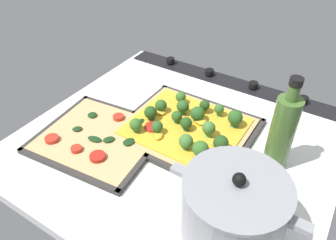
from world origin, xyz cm
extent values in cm
cube|color=white|center=(0.00, 0.00, -1.50)|extent=(77.10, 72.95, 3.00)
cube|color=black|center=(0.00, -32.98, 0.40)|extent=(74.02, 7.00, 0.80)
cylinder|color=black|center=(-23.13, -32.98, 1.70)|extent=(2.80, 2.80, 1.80)
cylinder|color=black|center=(-7.71, -32.98, 1.70)|extent=(2.80, 2.80, 1.80)
cylinder|color=black|center=(7.71, -32.98, 1.70)|extent=(2.80, 2.80, 1.80)
cylinder|color=black|center=(23.13, -32.98, 1.70)|extent=(2.80, 2.80, 1.80)
cube|color=#33302D|center=(-0.29, -3.63, 0.25)|extent=(33.54, 29.80, 0.50)
cube|color=#33302D|center=(-0.22, -17.85, 0.65)|extent=(33.40, 1.36, 1.30)
cube|color=#33302D|center=(-0.36, 10.59, 0.65)|extent=(33.40, 1.36, 1.30)
cube|color=#33302D|center=(-16.39, -3.71, 0.65)|extent=(1.35, 29.64, 1.30)
cube|color=#33302D|center=(15.81, -3.55, 0.65)|extent=(1.35, 29.64, 1.30)
cube|color=tan|center=(-0.29, -3.63, 1.00)|extent=(31.13, 27.39, 1.00)
cube|color=gold|center=(-0.29, -3.63, 1.70)|extent=(28.64, 24.65, 0.40)
cone|color=#4D8B3F|center=(2.92, -3.58, 2.36)|extent=(1.60, 1.60, 0.92)
sphere|color=#2D5B23|center=(2.92, -3.58, 3.91)|extent=(2.90, 2.90, 2.90)
cone|color=#5B9F46|center=(-5.26, -12.28, 2.50)|extent=(1.47, 1.47, 1.21)
sphere|color=#386B28|center=(-5.26, -12.28, 4.11)|extent=(2.67, 2.67, 2.67)
cone|color=#68AD54|center=(-6.69, -3.12, 2.55)|extent=(1.86, 1.86, 1.29)
sphere|color=#427533|center=(-6.69, -3.12, 4.46)|extent=(3.39, 3.39, 3.39)
cone|color=#427635|center=(-1.22, -11.54, 2.56)|extent=(1.58, 1.58, 1.32)
sphere|color=#264C1C|center=(-1.22, -11.54, 4.30)|extent=(2.87, 2.87, 2.87)
cone|color=#4D8B3F|center=(-10.68, -10.39, 2.54)|extent=(2.17, 2.17, 1.27)
sphere|color=#2D5B23|center=(-10.68, -10.39, 4.65)|extent=(3.94, 3.94, 3.94)
cone|color=#5B9F46|center=(-8.40, 4.53, 2.33)|extent=(2.13, 2.13, 0.85)
sphere|color=#386B28|center=(-8.40, 4.53, 4.21)|extent=(3.88, 3.88, 3.88)
cone|color=#4D8B3F|center=(9.12, -5.37, 2.31)|extent=(1.83, 1.83, 0.82)
sphere|color=#2D5B23|center=(9.12, -5.37, 3.97)|extent=(3.33, 3.33, 3.33)
cone|color=#5B9F46|center=(9.89, 5.19, 2.37)|extent=(1.80, 1.80, 0.94)
sphere|color=#386B28|center=(9.89, 5.19, 4.07)|extent=(3.28, 3.28, 3.28)
cone|color=#427635|center=(-0.71, -2.22, 2.38)|extent=(1.72, 1.72, 0.95)
sphere|color=#264C1C|center=(-0.71, -2.22, 4.02)|extent=(3.12, 3.12, 3.12)
cone|color=#4D8B3F|center=(4.85, 2.84, 2.40)|extent=(1.61, 1.61, 0.99)
sphere|color=#2D5B23|center=(4.85, 2.84, 3.99)|extent=(2.93, 2.93, 2.93)
cone|color=#68AD54|center=(-4.16, 3.93, 2.34)|extent=(1.92, 1.92, 0.88)
sphere|color=#427533|center=(-4.16, 3.93, 4.09)|extent=(3.50, 3.50, 3.50)
cone|color=#4D8B3F|center=(3.52, -7.77, 2.48)|extent=(1.89, 1.89, 1.16)
sphere|color=#2D5B23|center=(3.52, -7.77, 4.35)|extent=(3.45, 3.45, 3.45)
cone|color=#427635|center=(9.53, -0.99, 2.38)|extent=(1.91, 1.91, 0.97)
sphere|color=#264C1C|center=(9.53, -0.99, 4.17)|extent=(3.48, 3.48, 3.48)
cone|color=#4D8B3F|center=(-1.36, -7.17, 2.32)|extent=(2.14, 2.14, 0.84)
sphere|color=#2D5B23|center=(-1.36, -7.17, 4.20)|extent=(3.89, 3.89, 3.89)
cone|color=#427635|center=(-11.48, -0.46, 2.32)|extent=(2.03, 2.03, 0.85)
sphere|color=#264C1C|center=(-11.48, -0.46, 4.13)|extent=(3.70, 3.70, 3.70)
cone|color=#5B9F46|center=(6.57, -11.86, 2.40)|extent=(1.65, 1.65, 1.01)
sphere|color=#386B28|center=(6.57, -11.86, 4.04)|extent=(3.01, 3.01, 3.01)
ellipsoid|color=gold|center=(-2.51, -6.82, 2.53)|extent=(5.05, 4.42, 1.48)
ellipsoid|color=gold|center=(-9.38, 1.45, 2.37)|extent=(3.91, 4.02, 1.10)
ellipsoid|color=gold|center=(8.92, -4.70, 2.43)|extent=(3.93, 3.29, 1.23)
ellipsoid|color=gold|center=(-1.06, -11.78, 2.29)|extent=(2.60, 2.10, 0.90)
ellipsoid|color=gold|center=(3.62, 4.11, 2.35)|extent=(2.74, 3.41, 1.06)
cube|color=#33302D|center=(17.33, 11.30, 0.25)|extent=(32.31, 29.43, 0.50)
cube|color=#33302D|center=(18.54, -1.39, 0.65)|extent=(29.88, 4.05, 1.30)
cube|color=#33302D|center=(16.11, 23.99, 0.65)|extent=(29.88, 4.05, 1.30)
cube|color=#33302D|center=(3.04, 9.93, 0.65)|extent=(3.74, 26.69, 1.30)
cube|color=#33302D|center=(31.61, 12.66, 0.65)|extent=(3.74, 26.69, 1.30)
cube|color=tan|center=(17.33, 11.30, 0.95)|extent=(29.69, 26.81, 0.90)
cylinder|color=#B22319|center=(7.10, 1.80, 1.90)|extent=(4.23, 4.23, 1.00)
cylinder|color=red|center=(17.53, 3.04, 1.90)|extent=(2.95, 2.95, 1.00)
cylinder|color=#B22319|center=(11.98, 17.65, 1.90)|extent=(3.79, 3.79, 1.00)
cylinder|color=red|center=(18.12, 18.42, 1.90)|extent=(2.70, 2.70, 1.00)
cylinder|color=red|center=(26.03, 19.03, 1.90)|extent=(3.45, 3.45, 1.00)
ellipsoid|color=#193819|center=(13.84, 11.45, 1.80)|extent=(3.40, 3.65, 0.60)
ellipsoid|color=#193819|center=(23.59, 12.63, 1.80)|extent=(3.23, 3.20, 0.60)
ellipsoid|color=#193819|center=(11.27, 1.76, 1.80)|extent=(2.10, 3.87, 0.60)
ellipsoid|color=#193819|center=(17.00, 13.24, 1.80)|extent=(4.10, 2.61, 0.60)
ellipsoid|color=#193819|center=(24.42, 5.99, 1.80)|extent=(3.10, 3.05, 0.60)
ellipsoid|color=#193819|center=(8.99, 9.43, 1.80)|extent=(3.40, 3.87, 0.60)
cylinder|color=gray|center=(-22.05, 18.07, 6.37)|extent=(18.92, 18.92, 12.73)
cylinder|color=gray|center=(-22.05, 18.07, 13.13)|extent=(19.30, 19.30, 0.80)
sphere|color=black|center=(-22.05, 18.07, 14.73)|extent=(2.40, 2.40, 2.40)
cube|color=gray|center=(-33.31, 18.07, 10.44)|extent=(3.60, 2.00, 1.20)
cube|color=gray|center=(-10.79, 18.07, 10.44)|extent=(3.60, 2.00, 1.20)
cylinder|color=#476B2D|center=(-23.62, -4.30, 9.24)|extent=(5.47, 5.47, 18.48)
cylinder|color=#476B2D|center=(-23.62, -4.30, 20.23)|extent=(2.46, 2.46, 3.50)
cylinder|color=black|center=(-23.62, -4.30, 22.78)|extent=(2.74, 2.74, 1.60)
camera|label=1|loc=(-31.38, 55.15, 55.77)|focal=34.58mm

